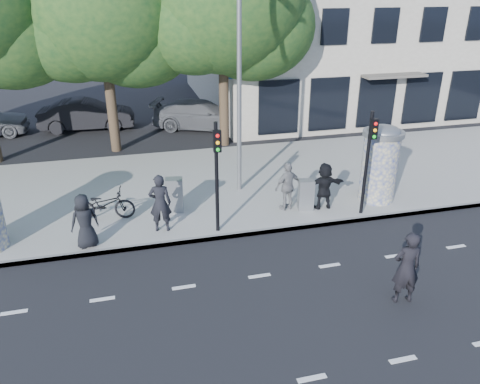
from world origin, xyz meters
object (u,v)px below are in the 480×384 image
object	(u,v)px
car_mid	(87,115)
ped_f	(324,186)
bicycle	(104,204)
cabinet_right	(306,195)
car_right	(202,115)
street_lamp	(240,59)
ped_a	(85,221)
ped_e	(288,186)
man_road	(406,268)
cabinet_left	(174,195)
traffic_pole_near	(217,167)
ad_column_right	(380,162)
ped_b	(160,203)
traffic_pole_far	(369,153)

from	to	relation	value
car_mid	ped_f	bearing A→B (deg)	-143.16
car_mid	bicycle	bearing A→B (deg)	-171.83
cabinet_right	car_right	world-z (taller)	car_right
street_lamp	ped_a	world-z (taller)	street_lamp
bicycle	ped_e	bearing A→B (deg)	-87.92
ped_a	bicycle	world-z (taller)	ped_a
ped_a	man_road	bearing A→B (deg)	132.61
cabinet_left	street_lamp	bearing A→B (deg)	33.36
traffic_pole_near	man_road	xyz separation A→B (m)	(3.65, -4.23, -1.29)
street_lamp	cabinet_left	distance (m)	4.90
ad_column_right	bicycle	size ratio (longest dim) A/B	1.39
car_right	ped_e	bearing A→B (deg)	-153.97
street_lamp	ped_f	xyz separation A→B (m)	(2.33, -2.12, -3.85)
traffic_pole_near	cabinet_right	world-z (taller)	traffic_pole_near
ad_column_right	car_right	size ratio (longest dim) A/B	0.52
bicycle	car_right	bearing A→B (deg)	-16.74
ad_column_right	ped_b	distance (m)	7.48
street_lamp	man_road	xyz separation A→B (m)	(2.25, -7.08, -3.86)
ped_b	car_mid	distance (m)	12.55
ped_b	bicycle	xyz separation A→B (m)	(-1.67, 1.22, -0.41)
bicycle	car_right	xyz separation A→B (m)	(4.86, 9.71, 0.09)
man_road	bicycle	world-z (taller)	man_road
ped_b	man_road	size ratio (longest dim) A/B	0.97
ped_f	car_right	xyz separation A→B (m)	(-2.19, 10.70, -0.20)
traffic_pole_far	man_road	distance (m)	4.57
ped_f	traffic_pole_near	bearing A→B (deg)	13.00
ad_column_right	ped_a	distance (m)	9.65
ped_a	man_road	world-z (taller)	man_road
ped_f	cabinet_left	xyz separation A→B (m)	(-4.82, 0.99, -0.22)
ped_a	ped_e	bearing A→B (deg)	170.35
cabinet_right	ped_b	bearing A→B (deg)	-165.19
ped_f	ped_a	bearing A→B (deg)	7.07
street_lamp	bicycle	world-z (taller)	street_lamp
ped_a	bicycle	xyz separation A→B (m)	(0.48, 1.66, -0.30)
ped_a	ped_e	size ratio (longest dim) A/B	0.97
bicycle	cabinet_right	bearing A→B (deg)	-88.47
ped_e	ped_f	size ratio (longest dim) A/B	1.04
man_road	cabinet_left	size ratio (longest dim) A/B	1.63
cabinet_left	car_right	bearing A→B (deg)	83.80
ped_b	man_road	distance (m)	7.10
man_road	car_mid	size ratio (longest dim) A/B	0.39
car_mid	traffic_pole_far	bearing A→B (deg)	-141.37
ped_b	car_right	size ratio (longest dim) A/B	0.36
traffic_pole_near	ped_b	xyz separation A→B (m)	(-1.65, 0.50, -1.17)
ped_e	cabinet_left	bearing A→B (deg)	-29.25
ad_column_right	man_road	bearing A→B (deg)	-112.73
man_road	car_right	bearing A→B (deg)	-75.99
cabinet_left	car_mid	bearing A→B (deg)	115.01
cabinet_right	car_right	distance (m)	10.77
ped_e	car_mid	xyz separation A→B (m)	(-6.81, 11.84, -0.19)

